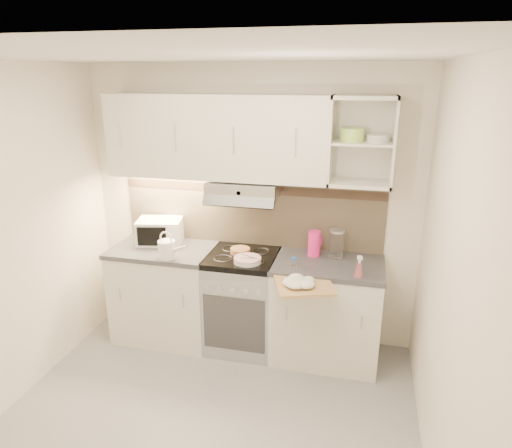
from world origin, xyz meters
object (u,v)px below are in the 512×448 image
object	(u,v)px
glass_jar	(336,243)
watering_can	(167,249)
cutting_board	(304,285)
spray_bottle	(359,268)
plate_stack	(247,260)
electric_range	(243,301)
microwave	(160,231)
pink_pitcher	(314,243)

from	to	relation	value
glass_jar	watering_can	bearing A→B (deg)	-165.49
glass_jar	cutting_board	bearing A→B (deg)	-109.20
spray_bottle	plate_stack	bearing A→B (deg)	164.16
electric_range	spray_bottle	size ratio (longest dim) A/B	4.83
microwave	plate_stack	world-z (taller)	microwave
cutting_board	watering_can	bearing A→B (deg)	151.91
microwave	glass_jar	size ratio (longest dim) A/B	1.82
glass_jar	pink_pitcher	bearing A→B (deg)	-179.04
plate_stack	glass_jar	size ratio (longest dim) A/B	0.92
plate_stack	glass_jar	xyz separation A→B (m)	(0.71, 0.29, 0.10)
electric_range	cutting_board	xyz separation A→B (m)	(0.60, -0.42, 0.42)
watering_can	plate_stack	world-z (taller)	watering_can
microwave	plate_stack	xyz separation A→B (m)	(0.91, -0.27, -0.09)
watering_can	plate_stack	size ratio (longest dim) A/B	1.23
watering_can	pink_pitcher	xyz separation A→B (m)	(1.21, 0.36, 0.02)
plate_stack	cutting_board	world-z (taller)	plate_stack
plate_stack	spray_bottle	size ratio (longest dim) A/B	1.24
cutting_board	pink_pitcher	bearing A→B (deg)	70.39
microwave	spray_bottle	distance (m)	1.86
plate_stack	pink_pitcher	xyz separation A→B (m)	(0.52, 0.29, 0.09)
glass_jar	spray_bottle	size ratio (longest dim) A/B	1.35
watering_can	electric_range	bearing A→B (deg)	32.54
plate_stack	watering_can	bearing A→B (deg)	-174.01
microwave	watering_can	xyz separation A→B (m)	(0.22, -0.34, -0.03)
watering_can	glass_jar	distance (m)	1.44
watering_can	cutting_board	distance (m)	1.22
cutting_board	glass_jar	bearing A→B (deg)	51.89
pink_pitcher	glass_jar	size ratio (longest dim) A/B	0.87
microwave	pink_pitcher	xyz separation A→B (m)	(1.43, 0.02, -0.00)
electric_range	plate_stack	distance (m)	0.50
microwave	pink_pitcher	distance (m)	1.43
electric_range	watering_can	xyz separation A→B (m)	(-0.60, -0.22, 0.54)
microwave	cutting_board	xyz separation A→B (m)	(1.43, -0.53, -0.14)
watering_can	glass_jar	size ratio (longest dim) A/B	1.13
electric_range	microwave	xyz separation A→B (m)	(-0.83, 0.12, 0.56)
plate_stack	spray_bottle	distance (m)	0.92
electric_range	spray_bottle	bearing A→B (deg)	-12.42
watering_can	spray_bottle	size ratio (longest dim) A/B	1.52
microwave	glass_jar	xyz separation A→B (m)	(1.62, 0.02, 0.01)
glass_jar	spray_bottle	distance (m)	0.42
spray_bottle	cutting_board	size ratio (longest dim) A/B	0.44
electric_range	glass_jar	distance (m)	0.99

